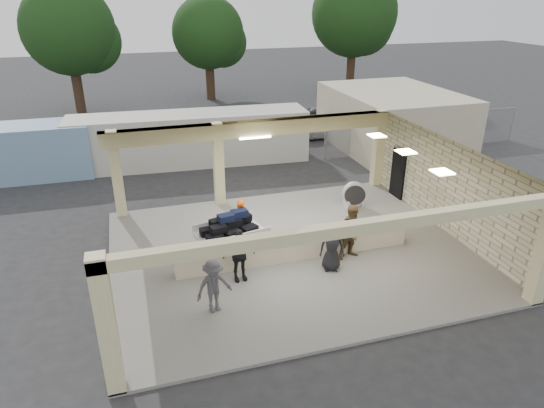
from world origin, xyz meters
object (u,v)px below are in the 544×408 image
object	(u,v)px
passenger_b	(239,255)
car_white_a	(324,126)
baggage_counter	(295,245)
luggage_cart	(230,230)
drum_fan	(354,194)
passenger_a	(353,232)
baggage_handler	(240,221)
passenger_c	(214,286)
car_dark	(319,119)
container_white	(190,138)
car_white_b	(385,116)
passenger_d	(332,247)

from	to	relation	value
passenger_b	car_white_a	size ratio (longest dim) A/B	0.38
car_white_a	baggage_counter	bearing A→B (deg)	155.60
luggage_cart	car_white_a	xyz separation A→B (m)	(8.62, 12.43, -0.18)
drum_fan	passenger_a	distance (m)	4.17
car_white_a	baggage_handler	bearing A→B (deg)	147.40
luggage_cart	passenger_c	bearing A→B (deg)	-122.78
drum_fan	car_white_a	distance (m)	10.88
car_white_a	car_dark	world-z (taller)	car_white_a
passenger_a	drum_fan	bearing A→B (deg)	52.71
passenger_c	car_dark	world-z (taller)	passenger_c
passenger_a	container_white	world-z (taller)	container_white
car_white_a	passenger_c	bearing A→B (deg)	149.78
car_dark	car_white_b	bearing A→B (deg)	-73.10
car_white_b	container_white	distance (m)	13.57
luggage_cart	drum_fan	distance (m)	5.96
passenger_a	car_white_b	xyz separation A→B (m)	(9.45, 14.91, -0.31)
luggage_cart	drum_fan	bearing A→B (deg)	6.30
passenger_b	passenger_d	xyz separation A→B (m)	(2.97, -0.27, -0.06)
luggage_cart	car_white_b	distance (m)	18.65
passenger_c	baggage_handler	bearing A→B (deg)	52.02
passenger_d	car_white_a	world-z (taller)	passenger_d
drum_fan	container_white	xyz separation A→B (m)	(-5.56, 7.83, 0.63)
passenger_d	passenger_c	bearing A→B (deg)	-146.45
baggage_counter	passenger_a	xyz separation A→B (m)	(1.82, -0.50, 0.46)
passenger_b	passenger_c	distance (m)	1.71
passenger_c	car_dark	xyz separation A→B (m)	(10.10, 17.35, -0.27)
car_white_a	drum_fan	bearing A→B (deg)	165.73
baggage_handler	passenger_d	bearing A→B (deg)	61.89
passenger_a	car_dark	distance (m)	16.57
car_white_a	container_white	bearing A→B (deg)	108.81
passenger_a	car_white_b	bearing A→B (deg)	47.24
passenger_c	passenger_d	distance (m)	4.15
car_white_a	container_white	xyz separation A→B (m)	(-8.55, -2.63, 0.66)
baggage_counter	passenger_b	size ratio (longest dim) A/B	4.74
baggage_handler	passenger_a	world-z (taller)	passenger_a
baggage_handler	car_white_b	size ratio (longest dim) A/B	0.34
drum_fan	car_dark	world-z (taller)	car_dark
baggage_counter	luggage_cart	size ratio (longest dim) A/B	3.18
car_dark	drum_fan	bearing A→B (deg)	-167.26
drum_fan	container_white	distance (m)	9.62
passenger_b	passenger_c	bearing A→B (deg)	-130.23
car_dark	baggage_handler	bearing A→B (deg)	176.02
luggage_cart	car_white_a	distance (m)	15.13
passenger_a	car_white_a	size ratio (longest dim) A/B	0.42
baggage_counter	car_white_a	xyz separation A→B (m)	(6.69, 13.67, 0.06)
luggage_cart	passenger_d	bearing A→B (deg)	-51.75
car_white_b	luggage_cart	bearing A→B (deg)	129.55
baggage_handler	container_white	bearing A→B (deg)	-156.80
baggage_counter	passenger_c	size ratio (longest dim) A/B	5.07
baggage_handler	passenger_a	distance (m)	3.96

